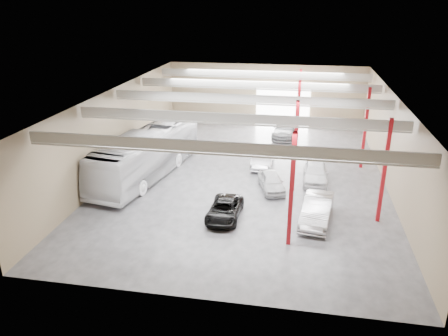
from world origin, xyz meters
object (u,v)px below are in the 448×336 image
(car_row_b, at_px, (263,157))
(car_right_far, at_px, (315,172))
(coach_bus, at_px, (147,154))
(car_right_near, at_px, (317,210))
(car_row_a, at_px, (271,181))
(black_sedan, at_px, (225,210))
(car_row_c, at_px, (285,129))

(car_row_b, bearing_deg, car_right_far, -33.03)
(coach_bus, height_order, car_row_b, coach_bus)
(car_right_near, bearing_deg, car_row_a, 133.94)
(coach_bus, xyz_separation_m, car_right_far, (13.62, 1.11, -1.12))
(car_row_a, xyz_separation_m, car_right_near, (3.32, -4.60, 0.15))
(car_row_a, bearing_deg, black_sedan, -133.72)
(car_row_b, height_order, car_right_far, car_row_b)
(car_row_b, bearing_deg, car_right_near, -64.84)
(coach_bus, bearing_deg, black_sedan, -30.68)
(black_sedan, height_order, car_row_b, car_row_b)
(car_row_a, relative_size, car_row_c, 0.72)
(car_row_a, xyz_separation_m, car_right_far, (3.32, 2.22, 0.11))
(car_row_b, xyz_separation_m, car_right_far, (4.49, -2.98, -0.00))
(car_row_a, height_order, car_row_c, car_row_c)
(coach_bus, xyz_separation_m, car_row_a, (10.29, -1.11, -1.23))
(car_row_b, bearing_deg, coach_bus, -155.33)
(coach_bus, height_order, black_sedan, coach_bus)
(car_row_a, xyz_separation_m, car_row_b, (-1.17, 5.20, 0.12))
(black_sedan, height_order, car_row_c, car_row_c)
(black_sedan, relative_size, car_row_b, 0.90)
(car_row_b, bearing_deg, black_sedan, -97.96)
(black_sedan, height_order, car_right_far, car_right_far)
(coach_bus, xyz_separation_m, black_sedan, (7.57, -6.31, -1.31))
(car_row_a, distance_m, car_right_near, 5.68)
(car_row_a, height_order, car_row_b, car_row_b)
(coach_bus, bearing_deg, car_right_far, 13.80)
(coach_bus, bearing_deg, car_row_a, 2.98)
(car_row_a, relative_size, car_right_near, 0.80)
(black_sedan, relative_size, car_right_near, 0.87)
(car_right_near, relative_size, car_right_far, 1.08)
(coach_bus, distance_m, black_sedan, 9.94)
(black_sedan, distance_m, car_row_c, 19.66)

